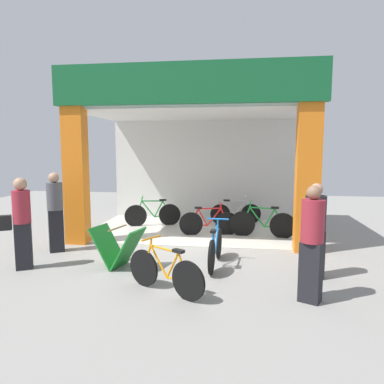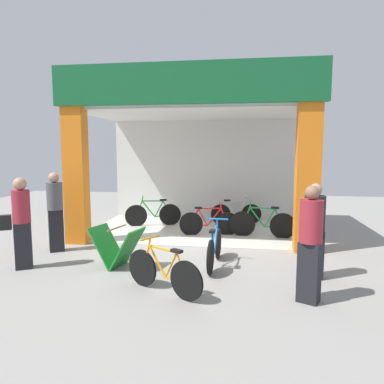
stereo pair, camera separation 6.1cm
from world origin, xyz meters
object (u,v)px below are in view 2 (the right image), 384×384
(pedestrian_1, at_px, (310,243))
(bicycle_parked_0, at_px, (163,272))
(bicycle_inside_2, at_px, (263,223))
(pedestrian_2, at_px, (21,222))
(bicycle_inside_1, at_px, (153,214))
(sandwich_board_sign, at_px, (117,247))
(pedestrian_0, at_px, (314,230))
(bicycle_inside_0, at_px, (209,223))
(bicycle_parked_1, at_px, (215,248))
(pedestrian_3, at_px, (55,211))
(bicycle_inside_3, at_px, (236,213))

(pedestrian_1, bearing_deg, bicycle_parked_0, 179.82)
(bicycle_inside_2, xyz_separation_m, pedestrian_2, (-4.51, -2.99, 0.51))
(bicycle_inside_1, relative_size, sandwich_board_sign, 1.48)
(bicycle_parked_0, xyz_separation_m, pedestrian_2, (-2.83, 0.74, 0.54))
(bicycle_inside_2, height_order, sandwich_board_sign, bicycle_inside_2)
(pedestrian_0, relative_size, pedestrian_2, 0.97)
(bicycle_inside_0, distance_m, bicycle_inside_1, 1.91)
(bicycle_parked_1, xyz_separation_m, pedestrian_1, (1.48, -1.40, 0.53))
(sandwich_board_sign, bearing_deg, pedestrian_3, 153.77)
(sandwich_board_sign, distance_m, pedestrian_3, 1.93)
(bicycle_parked_0, xyz_separation_m, pedestrian_0, (2.39, 1.00, 0.51))
(bicycle_inside_1, distance_m, pedestrian_1, 5.85)
(bicycle_inside_1, relative_size, pedestrian_2, 0.90)
(bicycle_inside_0, xyz_separation_m, sandwich_board_sign, (-1.46, -2.69, 0.04))
(bicycle_parked_1, relative_size, pedestrian_2, 0.93)
(bicycle_parked_1, xyz_separation_m, sandwich_board_sign, (-1.80, -0.33, 0.04))
(bicycle_inside_3, bearing_deg, pedestrian_2, -129.88)
(pedestrian_2, relative_size, pedestrian_3, 0.99)
(bicycle_inside_3, distance_m, bicycle_parked_0, 5.39)
(bicycle_inside_1, bearing_deg, bicycle_inside_3, 15.50)
(bicycle_inside_3, xyz_separation_m, pedestrian_0, (1.40, -4.31, 0.51))
(bicycle_inside_0, distance_m, bicycle_parked_1, 2.39)
(bicycle_parked_1, bearing_deg, bicycle_inside_1, 121.82)
(sandwich_board_sign, bearing_deg, bicycle_inside_2, 43.50)
(bicycle_inside_1, relative_size, pedestrian_1, 0.90)
(bicycle_parked_1, bearing_deg, bicycle_inside_0, 98.06)
(pedestrian_0, bearing_deg, bicycle_inside_0, 126.57)
(bicycle_inside_1, xyz_separation_m, sandwich_board_sign, (0.23, -3.59, 0.03))
(bicycle_parked_0, bearing_deg, pedestrian_2, 165.29)
(bicycle_parked_1, height_order, pedestrian_2, pedestrian_2)
(pedestrian_1, bearing_deg, sandwich_board_sign, 161.79)
(bicycle_parked_0, height_order, pedestrian_3, pedestrian_3)
(bicycle_inside_1, bearing_deg, pedestrian_3, -117.61)
(bicycle_parked_0, distance_m, pedestrian_3, 3.42)
(bicycle_parked_0, height_order, pedestrian_1, pedestrian_1)
(pedestrian_1, distance_m, pedestrian_2, 5.03)
(bicycle_inside_2, relative_size, bicycle_parked_0, 1.23)
(pedestrian_3, bearing_deg, bicycle_inside_2, 22.33)
(bicycle_parked_0, distance_m, pedestrian_0, 2.64)
(bicycle_inside_0, height_order, bicycle_inside_3, bicycle_inside_0)
(bicycle_parked_1, relative_size, sandwich_board_sign, 1.51)
(bicycle_inside_0, relative_size, bicycle_inside_3, 1.02)
(bicycle_inside_3, height_order, bicycle_parked_0, bicycle_parked_0)
(bicycle_parked_1, height_order, pedestrian_1, pedestrian_1)
(bicycle_inside_0, distance_m, pedestrian_1, 4.21)
(sandwich_board_sign, bearing_deg, pedestrian_1, -18.21)
(bicycle_parked_0, bearing_deg, bicycle_inside_2, 65.78)
(bicycle_parked_1, height_order, pedestrian_0, pedestrian_0)
(bicycle_inside_3, bearing_deg, bicycle_inside_1, -164.50)
(bicycle_inside_1, xyz_separation_m, bicycle_parked_1, (2.02, -3.26, -0.01))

